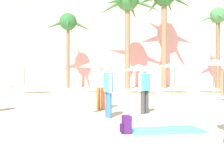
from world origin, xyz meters
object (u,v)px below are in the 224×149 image
object	(u,v)px
person_mid_center	(145,88)
cafe_umbrella_0	(24,63)
beach_towel	(166,130)
person_mid_left	(101,86)
palm_tree_far_left	(218,23)
palm_tree_left	(68,26)
backpack	(126,125)
cafe_umbrella_1	(94,64)
person_near_right	(108,89)
cafe_umbrella_2	(139,68)
palm_tree_far_right	(128,7)
cafe_umbrella_4	(174,65)
palm_tree_center	(164,3)
cafe_umbrella_3	(214,62)

from	to	relation	value
person_mid_center	cafe_umbrella_0	bearing A→B (deg)	175.29
beach_towel	person_mid_left	bearing A→B (deg)	114.85
beach_towel	person_mid_center	bearing A→B (deg)	93.25
palm_tree_far_left	person_mid_left	bearing A→B (deg)	-125.70
palm_tree_left	cafe_umbrella_0	distance (m)	8.50
cafe_umbrella_0	backpack	bearing A→B (deg)	-63.15
cafe_umbrella_1	person_near_right	world-z (taller)	cafe_umbrella_1
cafe_umbrella_2	backpack	bearing A→B (deg)	-97.78
person_near_right	backpack	bearing A→B (deg)	-95.25
palm_tree_far_right	cafe_umbrella_0	distance (m)	11.42
beach_towel	palm_tree_left	bearing A→B (deg)	105.39
cafe_umbrella_4	palm_tree_far_right	bearing A→B (deg)	116.43
palm_tree_center	person_mid_left	size ratio (longest dim) A/B	3.89
cafe_umbrella_0	person_mid_center	world-z (taller)	cafe_umbrella_0
cafe_umbrella_4	backpack	size ratio (longest dim) A/B	5.61
cafe_umbrella_3	person_mid_center	bearing A→B (deg)	-123.41
cafe_umbrella_2	palm_tree_far_left	bearing A→B (deg)	36.64
cafe_umbrella_4	person_near_right	size ratio (longest dim) A/B	1.38
cafe_umbrella_0	person_mid_center	size ratio (longest dim) A/B	1.47
cafe_umbrella_1	person_mid_center	bearing A→B (deg)	-77.05
palm_tree_center	person_mid_center	size ratio (longest dim) A/B	6.13
beach_towel	backpack	distance (m)	1.08
cafe_umbrella_3	backpack	size ratio (longest dim) A/B	5.92
person_near_right	person_mid_center	distance (m)	1.54
cafe_umbrella_0	backpack	distance (m)	14.14
palm_tree_far_right	person_near_right	bearing A→B (deg)	-96.20
cafe_umbrella_2	person_mid_center	xyz separation A→B (m)	(-0.90, -9.78, -0.94)
palm_tree_far_right	palm_tree_far_left	bearing A→B (deg)	1.00
cafe_umbrella_1	backpack	size ratio (longest dim) A/B	5.69
palm_tree_far_right	backpack	size ratio (longest dim) A/B	22.51
palm_tree_center	person_mid_left	bearing A→B (deg)	-110.01
cafe_umbrella_0	cafe_umbrella_2	xyz separation A→B (m)	(8.08, 0.39, -0.33)
cafe_umbrella_2	palm_tree_center	bearing A→B (deg)	65.04
palm_tree_far_left	cafe_umbrella_1	bearing A→B (deg)	-153.28
person_mid_left	palm_tree_far_left	bearing A→B (deg)	169.45
cafe_umbrella_2	beach_towel	distance (m)	12.74
palm_tree_far_right	backpack	xyz separation A→B (m)	(-1.39, -18.87, -7.49)
palm_tree_left	palm_tree_center	xyz separation A→B (m)	(9.42, 0.24, 2.29)
palm_tree_left	cafe_umbrella_0	world-z (taller)	palm_tree_left
palm_tree_far_left	palm_tree_left	world-z (taller)	palm_tree_far_left
palm_tree_far_left	palm_tree_center	world-z (taller)	palm_tree_center
cafe_umbrella_3	palm_tree_far_left	bearing A→B (deg)	65.85
palm_tree_center	person_mid_left	xyz separation A→B (m)	(-5.80, -15.94, -7.46)
person_mid_left	person_near_right	size ratio (longest dim) A/B	1.55
palm_tree_far_left	cafe_umbrella_1	size ratio (longest dim) A/B	3.24
beach_towel	cafe_umbrella_2	bearing A→B (deg)	86.63
cafe_umbrella_3	beach_towel	bearing A→B (deg)	-116.43
palm_tree_far_left	cafe_umbrella_4	distance (m)	9.31
cafe_umbrella_0	person_mid_left	bearing A→B (deg)	-56.39
cafe_umbrella_4	backpack	xyz separation A→B (m)	(-4.34, -12.93, -1.87)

